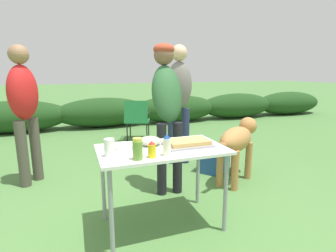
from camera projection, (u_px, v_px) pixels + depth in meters
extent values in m
plane|color=#4C7A3D|center=(162.00, 225.00, 2.43)|extent=(60.00, 60.00, 0.00)
ellipsoid|color=#1E4219|center=(15.00, 117.00, 6.03)|extent=(2.40, 0.90, 0.74)
ellipsoid|color=#1E4219|center=(104.00, 112.00, 6.69)|extent=(2.40, 0.90, 0.74)
ellipsoid|color=#1E4219|center=(176.00, 109.00, 7.36)|extent=(2.40, 0.90, 0.74)
ellipsoid|color=#1E4219|center=(237.00, 106.00, 8.02)|extent=(2.40, 0.90, 0.74)
ellipsoid|color=#1E4219|center=(288.00, 103.00, 8.68)|extent=(2.40, 0.90, 0.74)
cube|color=silver|center=(162.00, 149.00, 2.28)|extent=(1.10, 0.64, 0.02)
cylinder|color=gray|center=(111.00, 214.00, 1.94)|extent=(0.04, 0.04, 0.71)
cylinder|color=gray|center=(226.00, 193.00, 2.27)|extent=(0.04, 0.04, 0.71)
cylinder|color=gray|center=(103.00, 185.00, 2.44)|extent=(0.04, 0.04, 0.71)
cylinder|color=gray|center=(198.00, 171.00, 2.77)|extent=(0.04, 0.04, 0.71)
cube|color=#9E9EA3|center=(188.00, 145.00, 2.34)|extent=(0.41, 0.26, 0.02)
cube|color=tan|center=(188.00, 142.00, 2.34)|extent=(0.36, 0.23, 0.04)
cylinder|color=white|center=(122.00, 147.00, 2.25)|extent=(0.21, 0.21, 0.04)
ellipsoid|color=#ADBC99|center=(150.00, 141.00, 2.36)|extent=(0.20, 0.20, 0.08)
cylinder|color=white|center=(109.00, 148.00, 2.04)|extent=(0.08, 0.08, 0.14)
cylinder|color=silver|center=(167.00, 147.00, 2.06)|extent=(0.06, 0.06, 0.14)
cone|color=#194793|center=(167.00, 136.00, 2.05)|extent=(0.05, 0.05, 0.04)
cylinder|color=olive|center=(138.00, 150.00, 1.97)|extent=(0.08, 0.08, 0.14)
cylinder|color=#D1CC47|center=(137.00, 140.00, 1.95)|extent=(0.07, 0.07, 0.03)
cylinder|color=yellow|center=(152.00, 151.00, 2.02)|extent=(0.06, 0.06, 0.10)
cone|color=red|center=(152.00, 142.00, 2.01)|extent=(0.05, 0.05, 0.03)
cylinder|color=black|center=(162.00, 159.00, 2.96)|extent=(0.11, 0.11, 0.84)
cylinder|color=black|center=(177.00, 158.00, 3.01)|extent=(0.11, 0.11, 0.84)
ellipsoid|color=#28562D|center=(167.00, 94.00, 2.96)|extent=(0.38, 0.51, 0.72)
sphere|color=brown|center=(164.00, 55.00, 2.99)|extent=(0.23, 0.23, 0.23)
ellipsoid|color=#993823|center=(164.00, 49.00, 2.97)|extent=(0.24, 0.24, 0.14)
cylinder|color=#232D4C|center=(172.00, 136.00, 4.00)|extent=(0.12, 0.12, 0.85)
cylinder|color=#232D4C|center=(185.00, 136.00, 4.02)|extent=(0.12, 0.12, 0.85)
ellipsoid|color=slate|center=(179.00, 85.00, 3.85)|extent=(0.44, 0.36, 0.69)
sphere|color=#DBAD89|center=(179.00, 53.00, 3.76)|extent=(0.24, 0.24, 0.24)
cylinder|color=#4C473D|center=(23.00, 154.00, 3.17)|extent=(0.13, 0.13, 0.82)
cylinder|color=#4C473D|center=(36.00, 149.00, 3.38)|extent=(0.13, 0.13, 0.82)
ellipsoid|color=red|center=(23.00, 93.00, 3.13)|extent=(0.46, 0.48, 0.66)
sphere|color=#936B4C|center=(18.00, 54.00, 3.04)|extent=(0.23, 0.23, 0.23)
cylinder|color=#B27A42|center=(220.00, 167.00, 3.21)|extent=(0.08, 0.08, 0.49)
cylinder|color=#B27A42|center=(235.00, 171.00, 3.09)|extent=(0.08, 0.08, 0.49)
cylinder|color=#B27A42|center=(234.00, 158.00, 3.56)|extent=(0.08, 0.08, 0.49)
cylinder|color=#B27A42|center=(248.00, 160.00, 3.44)|extent=(0.08, 0.08, 0.49)
ellipsoid|color=#B27A42|center=(236.00, 139.00, 3.26)|extent=(0.74, 0.63, 0.30)
sphere|color=#B27A42|center=(248.00, 126.00, 3.55)|extent=(0.23, 0.23, 0.23)
cone|color=#B27A42|center=(251.00, 123.00, 3.62)|extent=(0.21, 0.20, 0.17)
cylinder|color=#B27A42|center=(223.00, 145.00, 2.95)|extent=(0.21, 0.16, 0.12)
cube|color=#19602D|center=(138.00, 121.00, 5.44)|extent=(0.59, 0.59, 0.03)
cube|color=#19602D|center=(136.00, 112.00, 5.12)|extent=(0.49, 0.31, 0.44)
cylinder|color=black|center=(127.00, 132.00, 5.29)|extent=(0.02, 0.02, 0.38)
cylinder|color=black|center=(147.00, 132.00, 5.28)|extent=(0.02, 0.02, 0.38)
cylinder|color=black|center=(130.00, 128.00, 5.68)|extent=(0.02, 0.02, 0.38)
cylinder|color=black|center=(149.00, 128.00, 5.67)|extent=(0.02, 0.02, 0.38)
cylinder|color=black|center=(127.00, 113.00, 5.41)|extent=(0.17, 0.40, 0.02)
cylinder|color=black|center=(149.00, 113.00, 5.40)|extent=(0.17, 0.40, 0.02)
cube|color=#234C93|center=(214.00, 160.00, 3.77)|extent=(0.57, 0.55, 0.28)
cube|color=silver|center=(214.00, 149.00, 3.74)|extent=(0.57, 0.55, 0.06)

